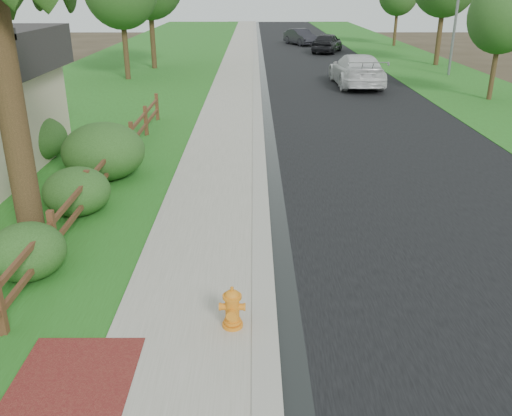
{
  "coord_description": "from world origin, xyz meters",
  "views": [
    {
      "loc": [
        0.23,
        -6.58,
        5.0
      ],
      "look_at": [
        0.28,
        3.06,
        1.04
      ],
      "focal_mm": 38.0,
      "sensor_mm": 36.0,
      "label": 1
    }
  ],
  "objects_px": {
    "ranch_fence": "(102,174)",
    "dark_car_mid": "(327,43)",
    "fire_hydrant": "(232,309)",
    "white_suv": "(357,70)"
  },
  "relations": [
    {
      "from": "dark_car_mid",
      "to": "white_suv",
      "type": "bearing_deg",
      "value": 107.69
    },
    {
      "from": "ranch_fence",
      "to": "fire_hydrant",
      "type": "bearing_deg",
      "value": -59.3
    },
    {
      "from": "fire_hydrant",
      "to": "ranch_fence",
      "type": "bearing_deg",
      "value": 120.7
    },
    {
      "from": "ranch_fence",
      "to": "dark_car_mid",
      "type": "distance_m",
      "value": 33.81
    },
    {
      "from": "fire_hydrant",
      "to": "dark_car_mid",
      "type": "bearing_deg",
      "value": 80.68
    },
    {
      "from": "white_suv",
      "to": "dark_car_mid",
      "type": "bearing_deg",
      "value": -92.42
    },
    {
      "from": "white_suv",
      "to": "dark_car_mid",
      "type": "xyz_separation_m",
      "value": [
        0.43,
        15.84,
        -0.06
      ]
    },
    {
      "from": "ranch_fence",
      "to": "dark_car_mid",
      "type": "xyz_separation_m",
      "value": [
        9.78,
        32.37,
        0.18
      ]
    },
    {
      "from": "ranch_fence",
      "to": "white_suv",
      "type": "relative_size",
      "value": 2.94
    },
    {
      "from": "fire_hydrant",
      "to": "white_suv",
      "type": "bearing_deg",
      "value": 75.38
    }
  ]
}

